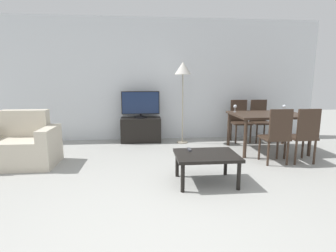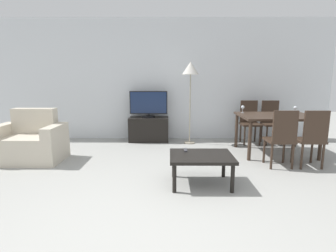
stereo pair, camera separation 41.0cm
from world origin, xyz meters
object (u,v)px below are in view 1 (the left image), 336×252
Objects in this scene: dining_chair_near_right at (304,133)px; wine_glass_left at (235,107)px; coffee_table at (206,157)px; armchair at (21,146)px; dining_table at (267,118)px; floor_lamp at (183,72)px; remote_primary at (189,149)px; tv at (141,105)px; dining_chair_far at (260,118)px; dining_chair_far_left at (240,119)px; dining_chair_near at (277,134)px; wine_glass_center at (284,107)px; tv_stand at (141,130)px.

dining_chair_near_right is 1.40m from wine_glass_left.
armchair is at bearing 160.13° from coffee_table.
dining_table is 0.64m from wine_glass_left.
dining_table reaches higher than coffee_table.
floor_lamp is at bearing 155.07° from wine_glass_left.
floor_lamp is 11.53× the size of remote_primary.
remote_primary is (2.59, -0.81, 0.10)m from armchair.
tv reaches higher than dining_chair_far.
wine_glass_left is at bearing -19.12° from tv.
dining_table is 0.76× the size of floor_lamp.
dining_chair_near_right is 6.11× the size of remote_primary.
armchair is 1.19× the size of dining_chair_near_right.
dining_chair_far_left is at bearing 17.61° from armchair.
dining_chair_near reaches higher than wine_glass_center.
floor_lamp reaches higher than wine_glass_left.
floor_lamp is 2.34m from remote_primary.
wine_glass_center is (2.86, -0.76, -0.00)m from tv.
wine_glass_center is at bearing 25.00° from dining_table.
tv_stand is 0.50× the size of floor_lamp.
dining_chair_near_right is at bearing 20.58° from coffee_table.
dining_chair_far_left is at bearing 105.76° from dining_table.
coffee_table is 2.17m from dining_table.
floor_lamp is at bearing 84.10° from remote_primary.
dining_chair_far is at bearing 52.35° from coffee_table.
dining_chair_far_left is at bearing 60.28° from coffee_table.
wine_glass_center reaches higher than coffee_table.
wine_glass_left is at bearing -146.30° from dining_chair_far.
dining_chair_far is 2.03m from floor_lamp.
wine_glass_left is (1.89, -0.66, 0.56)m from tv_stand.
dining_chair_near is at bearing 26.90° from coffee_table.
dining_chair_near is 6.27× the size of wine_glass_center.
dining_chair_far_left is at bearing 2.22° from floor_lamp.
coffee_table is at bearing -153.10° from dining_chair_near.
dining_chair_near is 1.26m from wine_glass_center.
wine_glass_left is at bearing 150.23° from dining_table.
wine_glass_center is (0.21, -0.62, 0.32)m from dining_chair_far.
tv_stand is 2.08m from wine_glass_left.
tv is 2.23m from dining_chair_far_left.
floor_lamp is (-1.30, -0.05, 1.01)m from dining_chair_far_left.
floor_lamp reaches higher than dining_table.
dining_chair_far is (4.56, 1.30, 0.19)m from armchair.
armchair reaches higher than tv_stand.
wine_glass_left is at bearing 105.18° from dining_chair_near.
floor_lamp reaches higher than dining_chair_near.
dining_chair_far is at bearing 108.44° from wine_glass_center.
dining_chair_near_right is at bearing -33.83° from tv.
wine_glass_left is at bearing 124.29° from dining_chair_near_right.
dining_table is at bearing -21.68° from tv_stand.
dining_table is 1.44× the size of dining_chair_far.
dining_chair_far_left reaches higher than remote_primary.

